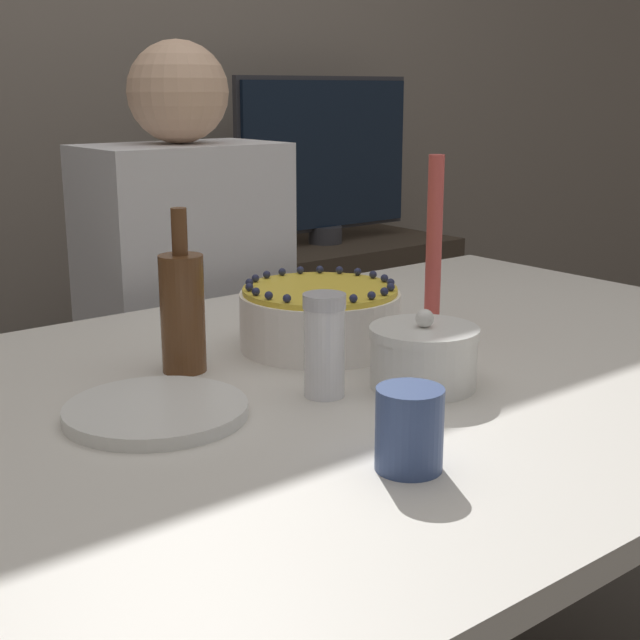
% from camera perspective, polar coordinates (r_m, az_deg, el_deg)
% --- Properties ---
extents(dining_table, '(1.53, 1.01, 0.74)m').
position_cam_1_polar(dining_table, '(1.28, 3.29, -7.40)').
color(dining_table, beige).
rests_on(dining_table, ground_plane).
extents(cake, '(0.24, 0.24, 0.10)m').
position_cam_1_polar(cake, '(1.34, 0.00, 0.17)').
color(cake, white).
rests_on(cake, dining_table).
extents(sugar_bowl, '(0.14, 0.14, 0.10)m').
position_cam_1_polar(sugar_bowl, '(1.17, 6.61, -2.34)').
color(sugar_bowl, silver).
rests_on(sugar_bowl, dining_table).
extents(sugar_shaker, '(0.05, 0.05, 0.13)m').
position_cam_1_polar(sugar_shaker, '(1.12, 0.28, -1.60)').
color(sugar_shaker, white).
rests_on(sugar_shaker, dining_table).
extents(plate_stack, '(0.22, 0.22, 0.02)m').
position_cam_1_polar(plate_stack, '(1.08, -10.45, -5.73)').
color(plate_stack, silver).
rests_on(plate_stack, dining_table).
extents(candle, '(0.05, 0.05, 0.28)m').
position_cam_1_polar(candle, '(1.41, 7.27, 3.69)').
color(candle, tan).
rests_on(candle, dining_table).
extents(bottle, '(0.06, 0.06, 0.23)m').
position_cam_1_polar(bottle, '(1.23, -8.80, 0.63)').
color(bottle, brown).
rests_on(bottle, dining_table).
extents(cup, '(0.07, 0.07, 0.09)m').
position_cam_1_polar(cup, '(0.92, 5.74, -6.96)').
color(cup, '#384C7F').
rests_on(cup, dining_table).
extents(person_man_blue_shirt, '(0.40, 0.34, 1.22)m').
position_cam_1_polar(person_man_blue_shirt, '(1.92, -8.39, -3.50)').
color(person_man_blue_shirt, '#595960').
rests_on(person_man_blue_shirt, ground_plane).
extents(side_cabinet, '(0.77, 0.41, 0.67)m').
position_cam_1_polar(side_cabinet, '(2.73, 0.33, -2.04)').
color(side_cabinet, '#382D23').
rests_on(side_cabinet, ground_plane).
extents(tv_monitor, '(0.61, 0.10, 0.48)m').
position_cam_1_polar(tv_monitor, '(2.63, 0.31, 10.34)').
color(tv_monitor, '#2D2D33').
rests_on(tv_monitor, side_cabinet).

